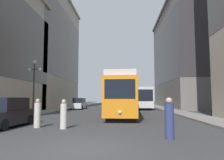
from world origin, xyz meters
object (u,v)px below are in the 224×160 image
(streetcar, at_px, (124,95))
(pedestrian_crossing_near, at_px, (37,114))
(parked_car_left_near, at_px, (6,113))
(pedestrian_crossing_far, at_px, (64,115))
(parked_car_left_mid, at_px, (79,104))
(lamp_post_left_near, at_px, (34,79))
(pedestrian_on_sidewalk, at_px, (169,120))
(transit_bus, at_px, (140,97))

(streetcar, relative_size, pedestrian_crossing_near, 7.97)
(parked_car_left_near, distance_m, pedestrian_crossing_near, 2.02)
(pedestrian_crossing_far, bearing_deg, parked_car_left_mid, 160.54)
(parked_car_left_near, relative_size, lamp_post_left_near, 0.84)
(streetcar, distance_m, parked_car_left_near, 11.67)
(pedestrian_on_sidewalk, distance_m, lamp_post_left_near, 16.24)
(parked_car_left_near, relative_size, pedestrian_on_sidewalk, 2.57)
(parked_car_left_mid, xyz_separation_m, lamp_post_left_near, (-1.90, -13.24, 2.95))
(pedestrian_crossing_near, height_order, pedestrian_crossing_far, pedestrian_crossing_near)
(lamp_post_left_near, bearing_deg, pedestrian_crossing_near, -64.65)
(parked_car_left_near, height_order, parked_car_left_mid, same)
(transit_bus, relative_size, parked_car_left_near, 2.81)
(parked_car_left_mid, bearing_deg, parked_car_left_near, -87.68)
(parked_car_left_mid, relative_size, pedestrian_crossing_far, 2.62)
(parked_car_left_near, relative_size, pedestrian_crossing_far, 2.71)
(pedestrian_crossing_near, xyz_separation_m, pedestrian_crossing_far, (1.75, -0.45, -0.01))
(parked_car_left_near, height_order, pedestrian_crossing_far, parked_car_left_near)
(pedestrian_crossing_near, bearing_deg, pedestrian_on_sidewalk, 95.51)
(streetcar, bearing_deg, pedestrian_crossing_far, -107.74)
(pedestrian_on_sidewalk, bearing_deg, pedestrian_crossing_near, -60.98)
(pedestrian_crossing_far, relative_size, pedestrian_on_sidewalk, 0.95)
(streetcar, distance_m, pedestrian_crossing_far, 10.27)
(streetcar, xyz_separation_m, parked_car_left_mid, (-7.34, 12.42, -1.26))
(streetcar, xyz_separation_m, parked_car_left_near, (-7.34, -8.99, -1.26))
(parked_car_left_mid, distance_m, pedestrian_crossing_far, 22.28)
(parked_car_left_mid, bearing_deg, transit_bus, 17.44)
(parked_car_left_near, bearing_deg, pedestrian_crossing_near, 0.52)
(pedestrian_crossing_near, distance_m, lamp_post_left_near, 9.62)
(lamp_post_left_near, bearing_deg, transit_bus, 52.78)
(parked_car_left_near, xyz_separation_m, pedestrian_crossing_near, (2.02, -0.10, -0.03))
(transit_bus, relative_size, parked_car_left_mid, 2.91)
(parked_car_left_mid, xyz_separation_m, pedestrian_crossing_near, (2.02, -21.50, -0.03))
(parked_car_left_near, distance_m, pedestrian_on_sidewalk, 9.82)
(streetcar, relative_size, parked_car_left_near, 2.99)
(pedestrian_crossing_near, relative_size, pedestrian_crossing_far, 1.02)
(streetcar, xyz_separation_m, lamp_post_left_near, (-9.24, -0.82, 1.69))
(pedestrian_crossing_near, bearing_deg, transit_bus, -169.82)
(streetcar, bearing_deg, lamp_post_left_near, -172.15)
(transit_bus, bearing_deg, parked_car_left_mid, -166.50)
(pedestrian_on_sidewalk, relative_size, lamp_post_left_near, 0.33)
(transit_bus, height_order, pedestrian_crossing_near, transit_bus)
(pedestrian_crossing_far, height_order, lamp_post_left_near, lamp_post_left_near)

